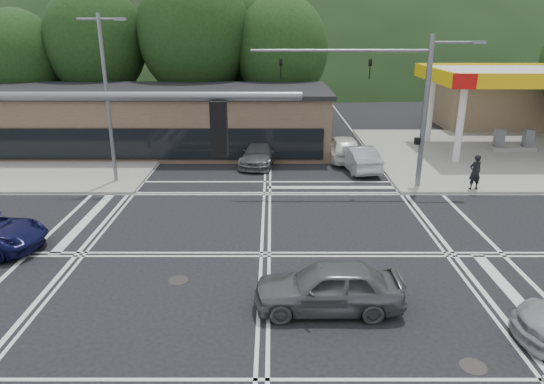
{
  "coord_description": "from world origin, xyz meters",
  "views": [
    {
      "loc": [
        0.27,
        -16.92,
        8.4
      ],
      "look_at": [
        0.26,
        3.38,
        1.4
      ],
      "focal_mm": 32.0,
      "sensor_mm": 36.0,
      "label": 1
    }
  ],
  "objects_px": {
    "car_grey_center": "(328,287)",
    "pedestrian": "(475,172)",
    "car_northbound": "(260,153)",
    "car_queue_b": "(343,147)",
    "car_queue_a": "(358,158)"
  },
  "relations": [
    {
      "from": "car_grey_center",
      "to": "pedestrian",
      "type": "relative_size",
      "value": 2.43
    },
    {
      "from": "car_northbound",
      "to": "pedestrian",
      "type": "xyz_separation_m",
      "value": [
        11.45,
        -5.48,
        0.38
      ]
    },
    {
      "from": "car_queue_b",
      "to": "pedestrian",
      "type": "xyz_separation_m",
      "value": [
        6.04,
        -6.5,
        0.27
      ]
    },
    {
      "from": "car_grey_center",
      "to": "car_northbound",
      "type": "xyz_separation_m",
      "value": [
        -2.5,
        16.75,
        -0.07
      ]
    },
    {
      "from": "car_grey_center",
      "to": "pedestrian",
      "type": "xyz_separation_m",
      "value": [
        8.95,
        11.27,
        0.31
      ]
    },
    {
      "from": "car_grey_center",
      "to": "car_queue_b",
      "type": "height_order",
      "value": "car_queue_b"
    },
    {
      "from": "car_queue_b",
      "to": "pedestrian",
      "type": "height_order",
      "value": "pedestrian"
    },
    {
      "from": "pedestrian",
      "to": "car_queue_a",
      "type": "bearing_deg",
      "value": -50.74
    },
    {
      "from": "car_queue_b",
      "to": "car_northbound",
      "type": "distance_m",
      "value": 5.51
    },
    {
      "from": "car_grey_center",
      "to": "car_queue_b",
      "type": "xyz_separation_m",
      "value": [
        2.91,
        17.77,
        0.05
      ]
    },
    {
      "from": "car_queue_a",
      "to": "car_northbound",
      "type": "bearing_deg",
      "value": -20.9
    },
    {
      "from": "car_grey_center",
      "to": "pedestrian",
      "type": "height_order",
      "value": "pedestrian"
    },
    {
      "from": "car_northbound",
      "to": "pedestrian",
      "type": "relative_size",
      "value": 2.6
    },
    {
      "from": "pedestrian",
      "to": "car_grey_center",
      "type": "bearing_deg",
      "value": 38.38
    },
    {
      "from": "car_queue_a",
      "to": "car_northbound",
      "type": "xyz_separation_m",
      "value": [
        -6.0,
        1.29,
        -0.05
      ]
    }
  ]
}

